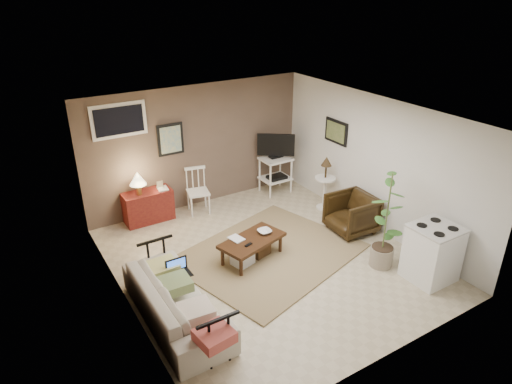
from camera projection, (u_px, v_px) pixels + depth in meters
floor at (267, 260)px, 7.42m from camera, size 5.00×5.00×0.00m
art_back at (170, 139)px, 8.44m from camera, size 0.50×0.03×0.60m
art_right at (336, 132)px, 8.64m from camera, size 0.03×0.60×0.45m
window at (119, 120)px, 7.80m from camera, size 0.96×0.03×0.60m
rug at (270, 254)px, 7.57m from camera, size 3.25×2.86×0.03m
coffee_table at (252, 248)px, 7.34m from camera, size 1.18×0.82×0.41m
sofa at (175, 295)px, 5.96m from camera, size 0.60×2.06×0.80m
sofa_pillows at (186, 298)px, 5.77m from camera, size 0.40×1.96×0.14m
sofa_end_rails at (184, 295)px, 6.04m from camera, size 0.55×2.05×0.69m
laptop at (178, 269)px, 6.28m from camera, size 0.32×0.23×0.22m
red_console at (147, 204)px, 8.47m from camera, size 0.90×0.40×1.03m
spindle_chair at (198, 192)px, 8.80m from camera, size 0.48×0.48×0.88m
tv_stand at (276, 162)px, 9.51m from camera, size 0.66×0.50×1.29m
side_table at (325, 177)px, 8.82m from camera, size 0.41×0.41×1.09m
armchair at (352, 212)px, 8.11m from camera, size 0.74×0.79×0.77m
potted_plant at (387, 218)px, 6.93m from camera, size 0.40×0.40×1.62m
stove at (432, 253)px, 6.80m from camera, size 0.68×0.64×0.89m
bowl at (265, 227)px, 7.40m from camera, size 0.22×0.06×0.22m
book_table at (232, 234)px, 7.16m from camera, size 0.18×0.06×0.25m
book_console at (157, 184)px, 8.39m from camera, size 0.19×0.04×0.25m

